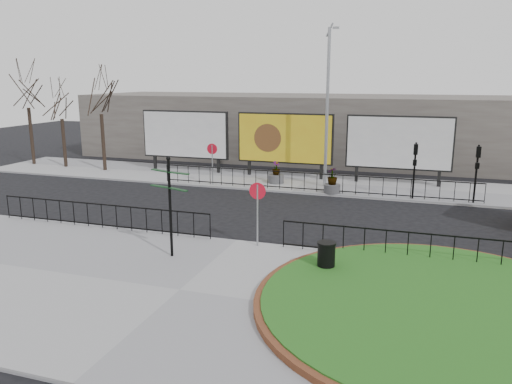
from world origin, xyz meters
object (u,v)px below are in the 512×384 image
at_px(planter_a, 276,176).
at_px(planter_c, 332,183).
at_px(billboard_mid, 285,139).
at_px(fingerpost_sign, 170,197).
at_px(litter_bin, 326,257).
at_px(lamp_post, 327,106).

height_order(planter_a, planter_c, planter_c).
height_order(billboard_mid, planter_a, billboard_mid).
xyz_separation_m(fingerpost_sign, litter_bin, (5.57, 0.20, -1.67)).
relative_size(billboard_mid, planter_a, 4.63).
height_order(litter_bin, planter_a, planter_a).
xyz_separation_m(billboard_mid, planter_a, (-0.00, -1.97, -2.04)).
xyz_separation_m(billboard_mid, planter_c, (3.70, -3.57, -1.93)).
distance_m(fingerpost_sign, planter_a, 13.53).
bearing_deg(fingerpost_sign, planter_c, 92.08).
relative_size(lamp_post, planter_c, 6.37).
distance_m(billboard_mid, planter_c, 5.49).
bearing_deg(planter_c, lamp_post, 113.41).
relative_size(litter_bin, planter_c, 0.72).
relative_size(planter_a, planter_c, 0.92).
bearing_deg(lamp_post, billboard_mid, 146.75).
height_order(fingerpost_sign, planter_c, fingerpost_sign).
height_order(billboard_mid, lamp_post, lamp_post).
bearing_deg(lamp_post, litter_bin, -79.45).
height_order(lamp_post, litter_bin, lamp_post).
distance_m(lamp_post, litter_bin, 14.08).
bearing_deg(litter_bin, lamp_post, 100.55).
bearing_deg(billboard_mid, litter_bin, -70.20).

